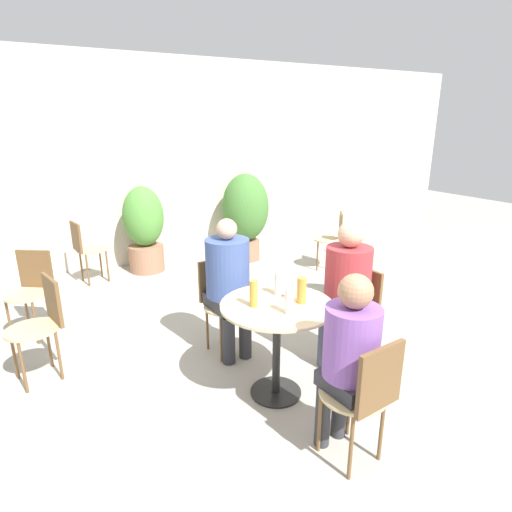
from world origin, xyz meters
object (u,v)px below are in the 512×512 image
(bistro_chair_2, at_px, (221,296))
(seated_person_0, at_px, (349,350))
(cafe_table_far, at_px, (362,261))
(bistro_chair_6, at_px, (333,235))
(bistro_chair_0, at_px, (365,391))
(potted_plant_0, at_px, (144,227))
(beer_glass_1, at_px, (302,290))
(potted_plant_1, at_px, (246,212))
(seated_person_2, at_px, (229,278))
(beer_glass_3, at_px, (253,294))
(bistro_chair_4, at_px, (42,318))
(bistro_chair_3, at_px, (32,285))
(cafe_table_near, at_px, (277,323))
(bistro_chair_5, at_px, (85,246))
(beer_glass_2, at_px, (279,284))
(beer_glass_0, at_px, (289,301))
(seated_person_1, at_px, (346,285))
(bistro_chair_1, at_px, (356,307))

(bistro_chair_2, xyz_separation_m, seated_person_0, (0.30, -1.52, 0.19))
(cafe_table_far, height_order, bistro_chair_6, bistro_chair_6)
(bistro_chair_0, distance_m, potted_plant_0, 4.25)
(beer_glass_1, relative_size, potted_plant_1, 0.14)
(cafe_table_far, height_order, bistro_chair_2, bistro_chair_2)
(seated_person_2, bearing_deg, bistro_chair_2, 90.00)
(beer_glass_3, bearing_deg, bistro_chair_4, 147.79)
(bistro_chair_3, relative_size, beer_glass_3, 4.32)
(cafe_table_near, xyz_separation_m, bistro_chair_5, (-1.30, 3.16, -0.08))
(beer_glass_2, bearing_deg, cafe_table_near, -119.32)
(bistro_chair_3, bearing_deg, potted_plant_0, 77.82)
(cafe_table_near, height_order, seated_person_2, seated_person_2)
(bistro_chair_5, distance_m, beer_glass_3, 3.34)
(bistro_chair_2, xyz_separation_m, bistro_chair_5, (-1.13, 2.33, 0.00))
(bistro_chair_3, xyz_separation_m, bistro_chair_6, (3.85, 0.58, 0.00))
(bistro_chair_3, distance_m, bistro_chair_6, 3.89)
(bistro_chair_4, xyz_separation_m, beer_glass_1, (1.79, -0.99, 0.33))
(cafe_table_far, xyz_separation_m, beer_glass_0, (-1.49, -1.16, 0.24))
(beer_glass_0, bearing_deg, cafe_table_near, 90.93)
(beer_glass_0, distance_m, potted_plant_0, 3.58)
(seated_person_2, relative_size, beer_glass_2, 7.05)
(bistro_chair_6, xyz_separation_m, beer_glass_2, (-1.97, -2.24, 0.32))
(beer_glass_2, xyz_separation_m, potted_plant_0, (-0.58, 3.21, -0.19))
(bistro_chair_6, bearing_deg, bistro_chair_0, 0.80)
(bistro_chair_4, height_order, potted_plant_1, potted_plant_1)
(bistro_chair_6, relative_size, seated_person_1, 0.66)
(seated_person_1, height_order, beer_glass_0, seated_person_1)
(bistro_chair_6, distance_m, beer_glass_3, 3.27)
(bistro_chair_1, distance_m, potted_plant_1, 3.17)
(bistro_chair_3, xyz_separation_m, seated_person_1, (2.48, -1.67, 0.23))
(cafe_table_far, bearing_deg, bistro_chair_3, 165.79)
(bistro_chair_6, distance_m, potted_plant_1, 1.40)
(bistro_chair_2, relative_size, beer_glass_3, 4.32)
(bistro_chair_3, height_order, beer_glass_1, beer_glass_1)
(bistro_chair_1, distance_m, seated_person_0, 1.12)
(beer_glass_2, bearing_deg, beer_glass_0, -104.20)
(bistro_chair_4, distance_m, beer_glass_0, 2.00)
(bistro_chair_3, bearing_deg, potted_plant_1, 55.57)
(beer_glass_3, bearing_deg, cafe_table_far, 29.69)
(bistro_chair_2, relative_size, beer_glass_1, 4.35)
(bistro_chair_0, relative_size, bistro_chair_5, 1.00)
(cafe_table_far, relative_size, seated_person_1, 0.66)
(bistro_chair_1, bearing_deg, cafe_table_far, 129.50)
(bistro_chair_5, bearing_deg, seated_person_0, -176.80)
(cafe_table_far, distance_m, beer_glass_0, 1.90)
(cafe_table_far, xyz_separation_m, beer_glass_1, (-1.32, -1.03, 0.24))
(bistro_chair_0, distance_m, bistro_chair_6, 3.74)
(bistro_chair_1, bearing_deg, bistro_chair_3, -133.40)
(bistro_chair_1, bearing_deg, seated_person_1, -90.00)
(bistro_chair_2, bearing_deg, bistro_chair_4, 164.33)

